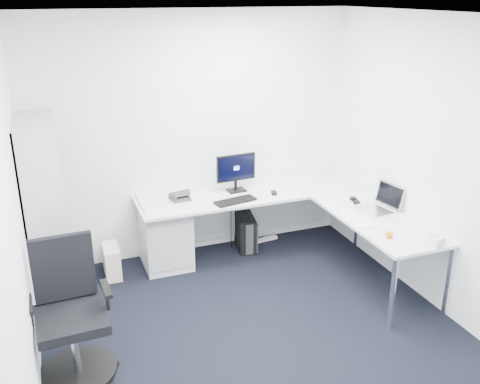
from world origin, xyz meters
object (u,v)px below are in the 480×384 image
object	(u,v)px
monitor	(236,173)
laptop	(374,199)
l_desk	(263,235)
bookshelf	(46,216)
task_chair	(71,316)

from	to	relation	value
monitor	laptop	distance (m)	1.52
l_desk	bookshelf	world-z (taller)	bookshelf
bookshelf	task_chair	size ratio (longest dim) A/B	1.62
task_chair	laptop	bearing A→B (deg)	8.30
bookshelf	laptop	distance (m)	3.20
bookshelf	laptop	size ratio (longest dim) A/B	4.89
l_desk	monitor	xyz separation A→B (m)	(-0.15, 0.45, 0.59)
l_desk	task_chair	size ratio (longest dim) A/B	2.29
bookshelf	laptop	world-z (taller)	bookshelf
task_chair	monitor	world-z (taller)	monitor
monitor	bookshelf	bearing A→B (deg)	-172.63
task_chair	laptop	distance (m)	3.11
l_desk	task_chair	bearing A→B (deg)	-150.60
bookshelf	l_desk	bearing A→B (deg)	-1.32
task_chair	l_desk	bearing A→B (deg)	26.94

